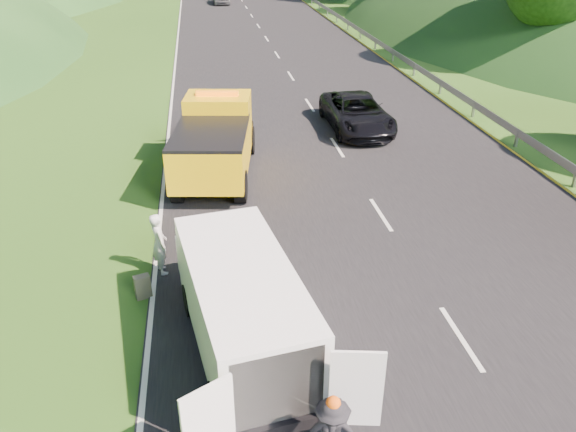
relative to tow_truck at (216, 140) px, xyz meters
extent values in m
plane|color=#38661E|center=(1.96, -8.03, -1.35)|extent=(320.00, 320.00, 0.00)
cube|color=black|center=(4.96, 31.97, -1.34)|extent=(14.00, 200.00, 0.02)
cube|color=gray|center=(12.26, 44.47, -1.35)|extent=(0.06, 140.00, 1.52)
cylinder|color=black|center=(-0.69, 2.26, -0.81)|extent=(0.55, 1.14, 1.09)
cylinder|color=black|center=(1.36, 1.93, -0.81)|extent=(0.55, 1.14, 1.09)
cylinder|color=black|center=(-1.38, -2.06, -0.81)|extent=(0.55, 1.14, 1.09)
cylinder|color=black|center=(0.67, -2.39, -0.81)|extent=(0.55, 1.14, 1.09)
cube|color=yellow|center=(0.19, 1.18, 0.23)|extent=(2.59, 2.09, 2.08)
cube|color=yellow|center=(-0.20, -1.25, -0.04)|extent=(2.95, 4.04, 1.42)
cube|color=black|center=(-0.20, -1.25, 0.72)|extent=(2.95, 4.04, 0.11)
cube|color=black|center=(0.39, 2.47, -0.37)|extent=(2.36, 1.64, 0.76)
cube|color=black|center=(0.49, 3.12, -0.59)|extent=(2.30, 0.57, 0.55)
cube|color=yellow|center=(0.45, 2.85, 0.34)|extent=(2.29, 1.19, 1.19)
cube|color=orange|center=(0.19, 1.18, 1.33)|extent=(1.55, 0.51, 0.17)
cube|color=black|center=(0.31, 1.93, 0.61)|extent=(2.06, 0.41, 0.98)
cylinder|color=black|center=(-0.97, -8.17, -0.97)|extent=(0.41, 0.81, 0.77)
cylinder|color=black|center=(0.74, -7.90, -0.97)|extent=(0.41, 0.81, 0.77)
cylinder|color=black|center=(-0.46, -11.40, -0.97)|extent=(0.41, 0.81, 0.77)
cylinder|color=black|center=(1.25, -11.13, -0.97)|extent=(0.41, 0.81, 0.77)
cube|color=white|center=(0.15, -9.74, -0.05)|extent=(2.73, 5.26, 1.78)
cube|color=white|center=(-0.26, -7.13, -0.44)|extent=(2.04, 1.16, 0.96)
cube|color=black|center=(-0.23, -7.32, 0.33)|extent=(1.81, 0.60, 0.80)
cube|color=black|center=(0.54, -12.17, -0.05)|extent=(1.63, 0.35, 1.54)
cube|color=white|center=(-0.63, -12.80, -0.05)|extent=(0.83, 0.49, 1.64)
cube|color=white|center=(1.84, -12.41, -0.05)|extent=(0.91, 0.23, 1.64)
cube|color=black|center=(0.55, -12.27, -0.92)|extent=(1.93, 0.44, 0.24)
imported|color=silver|center=(-1.74, -6.26, -1.35)|extent=(0.63, 0.74, 1.71)
imported|color=tan|center=(0.33, -9.58, -1.35)|extent=(0.63, 0.57, 1.05)
cube|color=#4F4C3B|center=(-2.15, -7.34, -1.04)|extent=(0.43, 0.32, 0.62)
imported|color=black|center=(6.32, 4.06, -1.35)|extent=(2.47, 5.36, 1.49)
imported|color=#494A4E|center=(2.49, 47.27, -1.35)|extent=(1.80, 4.48, 1.53)
camera|label=1|loc=(-0.37, -19.12, 6.94)|focal=35.00mm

